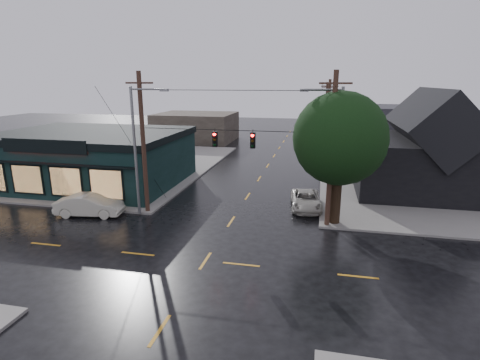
% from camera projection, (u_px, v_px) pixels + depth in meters
% --- Properties ---
extents(ground_plane, '(160.00, 160.00, 0.00)m').
position_uv_depth(ground_plane, '(205.00, 261.00, 20.39)').
color(ground_plane, black).
extents(sidewalk_nw, '(28.00, 28.00, 0.15)m').
position_uv_depth(sidewalk_nw, '(92.00, 164.00, 43.34)').
color(sidewalk_nw, gray).
rests_on(sidewalk_nw, ground).
extents(sidewalk_ne, '(28.00, 28.00, 0.15)m').
position_uv_depth(sidewalk_ne, '(472.00, 184.00, 35.16)').
color(sidewalk_ne, gray).
rests_on(sidewalk_ne, ground).
extents(pizza_shop, '(16.30, 12.34, 4.90)m').
position_uv_depth(pizza_shop, '(93.00, 157.00, 35.02)').
color(pizza_shop, black).
rests_on(pizza_shop, ground).
extents(ne_building, '(12.60, 11.60, 8.75)m').
position_uv_depth(ne_building, '(430.00, 141.00, 32.21)').
color(ne_building, black).
rests_on(ne_building, ground).
extents(corner_tree, '(6.07, 6.07, 8.79)m').
position_uv_depth(corner_tree, '(340.00, 139.00, 24.05)').
color(corner_tree, black).
rests_on(corner_tree, ground).
extents(utility_pole_nw, '(2.00, 0.32, 10.15)m').
position_uv_depth(utility_pole_nw, '(148.00, 212.00, 27.86)').
color(utility_pole_nw, '#352317').
rests_on(utility_pole_nw, ground).
extents(utility_pole_ne, '(2.00, 0.32, 10.15)m').
position_uv_depth(utility_pole_ne, '(326.00, 226.00, 25.20)').
color(utility_pole_ne, '#352317').
rests_on(utility_pole_ne, ground).
extents(utility_pole_far_a, '(2.00, 0.32, 9.65)m').
position_uv_depth(utility_pole_far_a, '(325.00, 161.00, 45.49)').
color(utility_pole_far_a, '#352317').
rests_on(utility_pole_far_a, ground).
extents(utility_pole_far_b, '(2.00, 0.32, 9.15)m').
position_uv_depth(utility_pole_far_b, '(325.00, 137.00, 64.38)').
color(utility_pole_far_b, '#352317').
rests_on(utility_pole_far_b, ground).
extents(utility_pole_far_c, '(2.00, 0.32, 9.15)m').
position_uv_depth(utility_pole_far_c, '(325.00, 124.00, 83.26)').
color(utility_pole_far_c, '#352317').
rests_on(utility_pole_far_c, ground).
extents(span_signal_assembly, '(13.00, 0.48, 1.23)m').
position_uv_depth(span_signal_assembly, '(234.00, 139.00, 25.03)').
color(span_signal_assembly, black).
rests_on(span_signal_assembly, ground).
extents(streetlight_nw, '(5.40, 0.30, 9.15)m').
position_uv_depth(streetlight_nw, '(140.00, 215.00, 27.26)').
color(streetlight_nw, slate).
rests_on(streetlight_nw, ground).
extents(streetlight_ne, '(5.40, 0.30, 9.15)m').
position_uv_depth(streetlight_ne, '(334.00, 223.00, 25.75)').
color(streetlight_ne, slate).
rests_on(streetlight_ne, ground).
extents(bg_building_west, '(12.00, 10.00, 4.40)m').
position_uv_depth(bg_building_west, '(196.00, 127.00, 60.45)').
color(bg_building_west, '#383029').
rests_on(bg_building_west, ground).
extents(bg_building_east, '(14.00, 12.00, 5.60)m').
position_uv_depth(bg_building_east, '(388.00, 124.00, 58.88)').
color(bg_building_east, '#242328').
rests_on(bg_building_east, ground).
extents(sedan_cream, '(4.97, 2.39, 1.57)m').
position_uv_depth(sedan_cream, '(89.00, 205.00, 27.01)').
color(sedan_cream, beige).
rests_on(sedan_cream, ground).
extents(suv_silver, '(2.70, 4.95, 1.32)m').
position_uv_depth(suv_silver, '(306.00, 200.00, 28.60)').
color(suv_silver, '#B5B2A7').
rests_on(suv_silver, ground).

